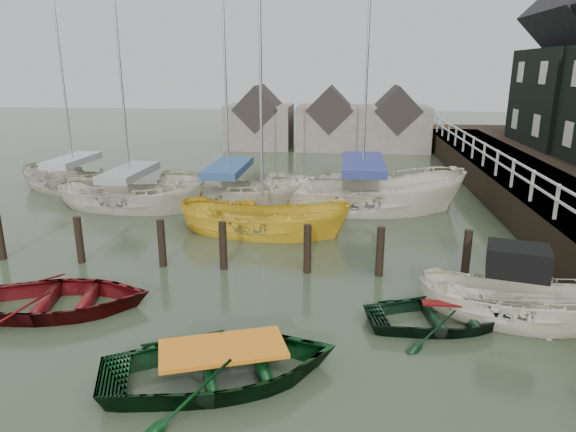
# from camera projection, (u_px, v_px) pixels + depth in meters

# --- Properties ---
(ground) EXTENTS (120.00, 120.00, 0.00)m
(ground) POSITION_uv_depth(u_px,v_px,m) (245.00, 320.00, 11.74)
(ground) COLOR #2B3622
(ground) RESTS_ON ground
(pier) EXTENTS (3.04, 32.00, 2.70)m
(pier) POSITION_uv_depth(u_px,v_px,m) (532.00, 196.00, 20.05)
(pier) COLOR black
(pier) RESTS_ON ground
(mooring_pilings) EXTENTS (13.72, 0.22, 1.80)m
(mooring_pilings) POSITION_uv_depth(u_px,v_px,m) (226.00, 252.00, 14.58)
(mooring_pilings) COLOR black
(mooring_pilings) RESTS_ON ground
(far_sheds) EXTENTS (14.00, 4.08, 4.39)m
(far_sheds) POSITION_uv_depth(u_px,v_px,m) (328.00, 122.00, 35.93)
(far_sheds) COLOR #665B51
(far_sheds) RESTS_ON ground
(rowboat_red) EXTENTS (4.88, 3.93, 0.90)m
(rowboat_red) POSITION_uv_depth(u_px,v_px,m) (58.00, 311.00, 12.18)
(rowboat_red) COLOR #540C0D
(rowboat_red) RESTS_ON ground
(rowboat_green) EXTENTS (5.18, 4.43, 0.91)m
(rowboat_green) POSITION_uv_depth(u_px,v_px,m) (224.00, 380.00, 9.48)
(rowboat_green) COLOR black
(rowboat_green) RESTS_ON ground
(rowboat_dkgreen) EXTENTS (3.87, 3.09, 0.72)m
(rowboat_dkgreen) POSITION_uv_depth(u_px,v_px,m) (443.00, 325.00, 11.53)
(rowboat_dkgreen) COLOR black
(rowboat_dkgreen) RESTS_ON ground
(motorboat) EXTENTS (4.58, 2.63, 2.57)m
(motorboat) POSITION_uv_depth(u_px,v_px,m) (513.00, 318.00, 11.64)
(motorboat) COLOR silver
(motorboat) RESTS_ON ground
(sailboat_a) EXTENTS (6.70, 3.14, 11.18)m
(sailboat_a) POSITION_uv_depth(u_px,v_px,m) (132.00, 207.00, 21.05)
(sailboat_a) COLOR beige
(sailboat_a) RESTS_ON ground
(sailboat_b) EXTENTS (7.50, 5.01, 10.85)m
(sailboat_b) POSITION_uv_depth(u_px,v_px,m) (230.00, 204.00, 21.42)
(sailboat_b) COLOR beige
(sailboat_b) RESTS_ON ground
(sailboat_c) EXTENTS (6.34, 3.04, 10.82)m
(sailboat_c) POSITION_uv_depth(u_px,v_px,m) (263.00, 232.00, 17.94)
(sailboat_c) COLOR gold
(sailboat_c) RESTS_ON ground
(sailboat_d) EXTENTS (8.36, 3.57, 12.06)m
(sailboat_d) POSITION_uv_depth(u_px,v_px,m) (361.00, 208.00, 20.89)
(sailboat_d) COLOR beige
(sailboat_d) RESTS_ON ground
(sailboat_e) EXTENTS (6.68, 4.50, 10.63)m
(sailboat_e) POSITION_uv_depth(u_px,v_px,m) (76.00, 190.00, 23.97)
(sailboat_e) COLOR #BAB19F
(sailboat_e) RESTS_ON ground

